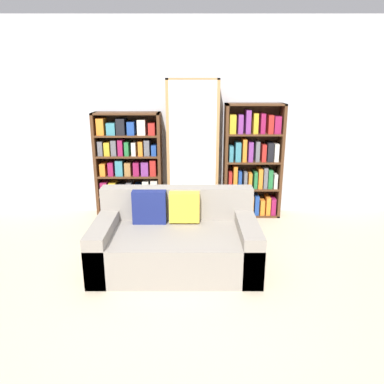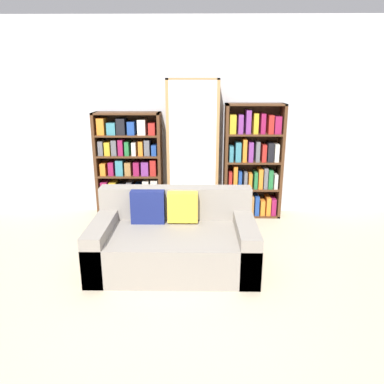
{
  "view_description": "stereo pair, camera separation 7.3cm",
  "coord_description": "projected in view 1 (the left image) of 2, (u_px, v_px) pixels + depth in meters",
  "views": [
    {
      "loc": [
        0.14,
        -2.89,
        1.9
      ],
      "look_at": [
        0.15,
        1.44,
        0.58
      ],
      "focal_mm": 35.0,
      "sensor_mm": 36.0,
      "label": 1
    },
    {
      "loc": [
        0.21,
        -2.89,
        1.9
      ],
      "look_at": [
        0.15,
        1.44,
        0.58
      ],
      "focal_mm": 35.0,
      "sensor_mm": 36.0,
      "label": 2
    }
  ],
  "objects": [
    {
      "name": "bookshelf_left",
      "position": [
        128.0,
        166.0,
        5.25
      ],
      "size": [
        0.92,
        0.32,
        1.46
      ],
      "color": "#4C2D19",
      "rests_on": "ground"
    },
    {
      "name": "bookshelf_right",
      "position": [
        252.0,
        164.0,
        5.24
      ],
      "size": [
        0.8,
        0.32,
        1.58
      ],
      "color": "#4C2D19",
      "rests_on": "ground"
    },
    {
      "name": "wine_bottle",
      "position": [
        233.0,
        217.0,
        4.95
      ],
      "size": [
        0.09,
        0.09,
        0.34
      ],
      "color": "#192333",
      "rests_on": "ground"
    },
    {
      "name": "couch",
      "position": [
        175.0,
        241.0,
        3.93
      ],
      "size": [
        1.67,
        0.99,
        0.76
      ],
      "color": "gray",
      "rests_on": "ground"
    },
    {
      "name": "ground_plane",
      "position": [
        176.0,
        302.0,
        3.32
      ],
      "size": [
        16.0,
        16.0,
        0.0
      ],
      "primitive_type": "plane",
      "color": "beige"
    },
    {
      "name": "wall_back",
      "position": [
        181.0,
        119.0,
        5.26
      ],
      "size": [
        6.29,
        0.06,
        2.7
      ],
      "color": "silver",
      "rests_on": "ground"
    },
    {
      "name": "display_cabinet",
      "position": [
        192.0,
        151.0,
        5.17
      ],
      "size": [
        0.7,
        0.36,
        1.9
      ],
      "color": "#AD7F4C",
      "rests_on": "ground"
    }
  ]
}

